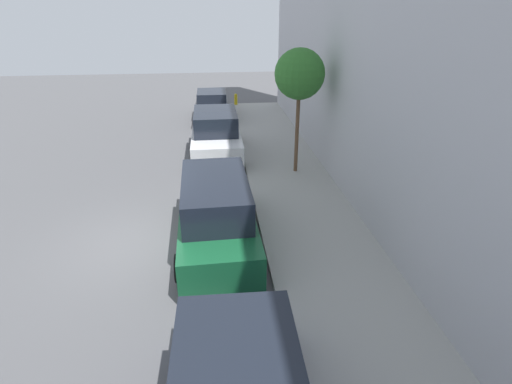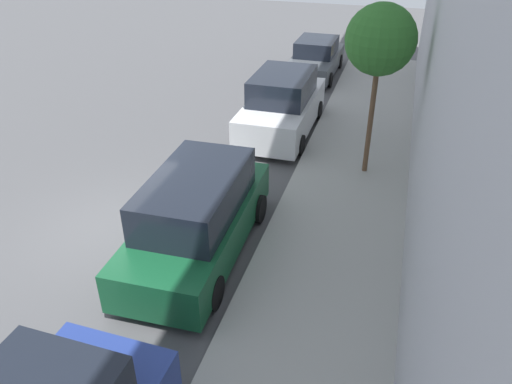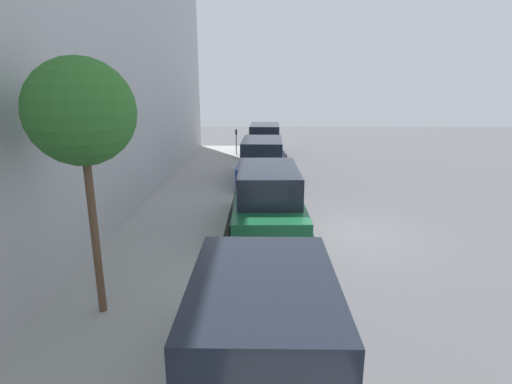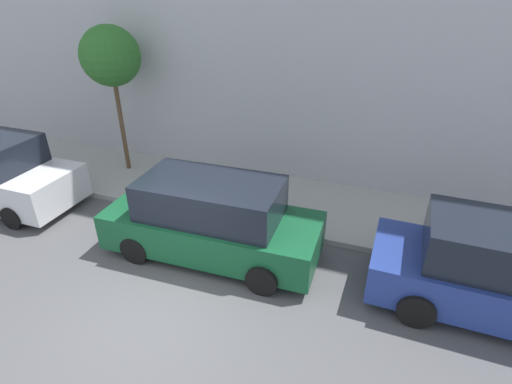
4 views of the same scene
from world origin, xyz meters
name	(u,v)px [view 4 (image 4 of 4)]	position (x,y,z in m)	size (l,w,h in m)	color
ground_plane	(152,318)	(0.00, 0.00, 0.00)	(60.00, 60.00, 0.00)	#515154
sidewalk	(246,196)	(5.03, 0.00, 0.07)	(3.06, 32.00, 0.15)	#9E9E99
parked_minivan_second	(509,274)	(2.44, -6.23, 0.92)	(2.02, 4.94, 1.90)	navy
parked_minivan_third	(212,220)	(2.28, -0.23, 0.92)	(2.03, 4.95, 1.90)	#14512D
street_tree	(110,57)	(5.36, 4.33, 3.72)	(1.75, 1.75, 4.46)	brown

